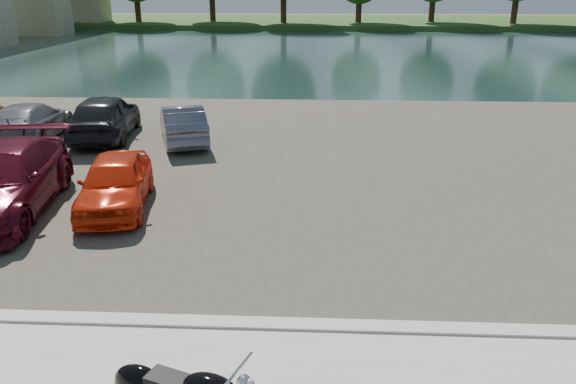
# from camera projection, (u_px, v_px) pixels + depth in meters

# --- Properties ---
(kerb) EXTENTS (60.00, 0.30, 0.14)m
(kerb) POSITION_uv_depth(u_px,v_px,m) (247.00, 325.00, 8.54)
(kerb) COLOR #B6B3AB
(kerb) RESTS_ON ground
(parking_lot) EXTENTS (60.00, 18.00, 0.04)m
(parking_lot) POSITION_uv_depth(u_px,v_px,m) (282.00, 158.00, 16.98)
(parking_lot) COLOR #3C3730
(parking_lot) RESTS_ON ground
(river) EXTENTS (120.00, 40.00, 0.00)m
(river) POSITION_uv_depth(u_px,v_px,m) (304.00, 51.00, 44.14)
(river) COLOR #192E2D
(river) RESTS_ON ground
(far_bank) EXTENTS (120.00, 24.00, 0.60)m
(far_bank) POSITION_uv_depth(u_px,v_px,m) (309.00, 22.00, 74.01)
(far_bank) COLOR #284B1A
(far_bank) RESTS_ON ground
(car_3) EXTENTS (2.79, 5.41, 1.50)m
(car_3) POSITION_uv_depth(u_px,v_px,m) (2.00, 181.00, 12.64)
(car_3) COLOR #4F0B1B
(car_3) RESTS_ON parking_lot
(car_4) EXTENTS (2.05, 3.81, 1.23)m
(car_4) POSITION_uv_depth(u_px,v_px,m) (115.00, 182.00, 12.95)
(car_4) COLOR red
(car_4) RESTS_ON parking_lot
(car_7) EXTENTS (2.09, 4.42, 1.25)m
(car_7) POSITION_uv_depth(u_px,v_px,m) (30.00, 121.00, 18.66)
(car_7) COLOR gray
(car_7) RESTS_ON parking_lot
(car_8) EXTENTS (2.27, 4.57, 1.50)m
(car_8) POSITION_uv_depth(u_px,v_px,m) (105.00, 116.00, 18.84)
(car_8) COLOR black
(car_8) RESTS_ON parking_lot
(car_9) EXTENTS (2.41, 3.96, 1.23)m
(car_9) POSITION_uv_depth(u_px,v_px,m) (183.00, 124.00, 18.37)
(car_9) COLOR slate
(car_9) RESTS_ON parking_lot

